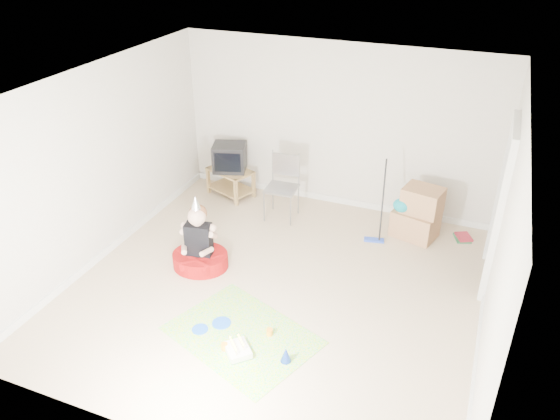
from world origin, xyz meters
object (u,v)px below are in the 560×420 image
at_px(tv_stand, 231,180).
at_px(seated_woman, 200,252).
at_px(cardboard_boxes, 417,213).
at_px(crt_tv, 230,157).
at_px(folding_chair, 282,189).
at_px(birthday_cake, 238,351).

height_order(tv_stand, seated_woman, seated_woman).
xyz_separation_m(tv_stand, cardboard_boxes, (3.11, -0.18, 0.10)).
xyz_separation_m(crt_tv, seated_woman, (0.55, -2.05, -0.45)).
bearing_deg(cardboard_boxes, folding_chair, -173.86).
relative_size(tv_stand, folding_chair, 0.83).
height_order(folding_chair, birthday_cake, folding_chair).
relative_size(tv_stand, birthday_cake, 2.24).
bearing_deg(seated_woman, crt_tv, 105.09).
bearing_deg(crt_tv, seated_woman, -92.51).
relative_size(crt_tv, seated_woman, 0.48).
xyz_separation_m(tv_stand, folding_chair, (1.07, -0.40, 0.23)).
bearing_deg(crt_tv, cardboard_boxes, -20.84).
relative_size(tv_stand, seated_woman, 0.79).
distance_m(folding_chair, seated_woman, 1.76).
height_order(tv_stand, crt_tv, crt_tv).
distance_m(cardboard_boxes, seated_woman, 3.17).
relative_size(tv_stand, cardboard_boxes, 1.09).
bearing_deg(folding_chair, cardboard_boxes, 6.14).
distance_m(tv_stand, birthday_cake, 3.79).
distance_m(crt_tv, seated_woman, 2.17).
bearing_deg(folding_chair, seated_woman, -107.38).
xyz_separation_m(folding_chair, seated_woman, (-0.52, -1.66, -0.27)).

